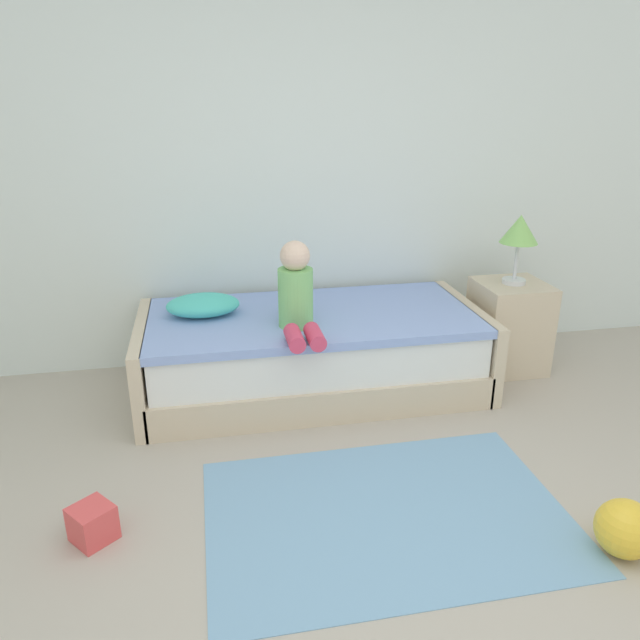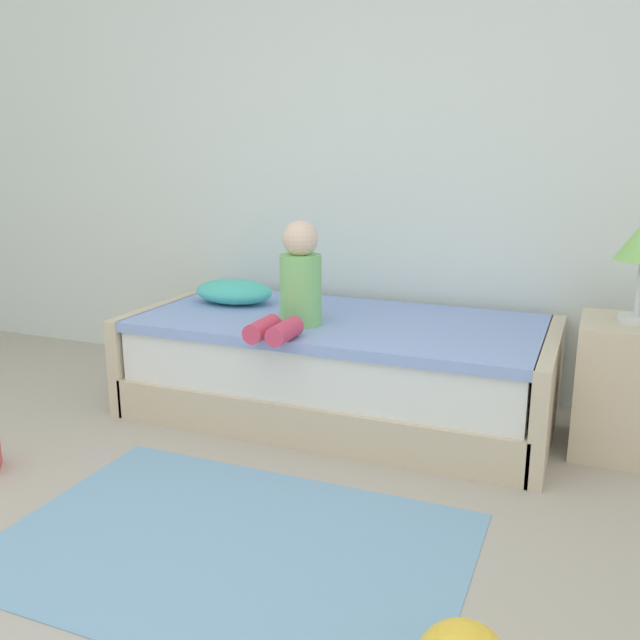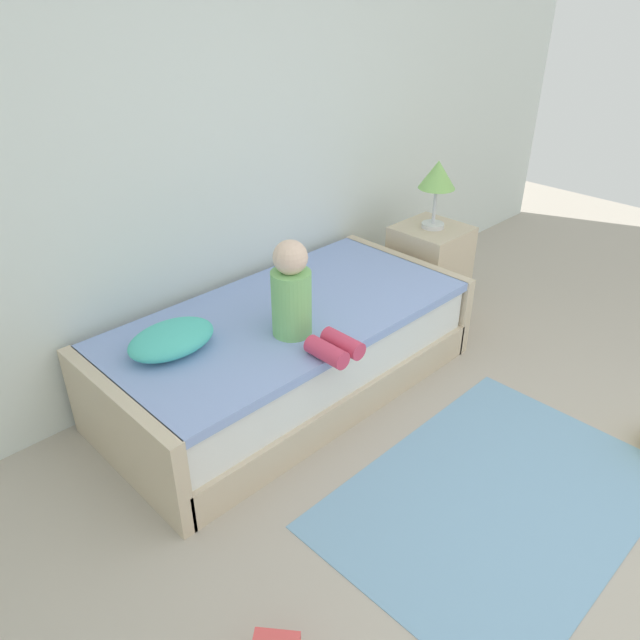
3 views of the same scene
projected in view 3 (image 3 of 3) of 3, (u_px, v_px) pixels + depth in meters
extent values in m
cube|color=silver|center=(203.00, 113.00, 3.17)|extent=(7.20, 0.10, 2.90)
cube|color=beige|center=(289.00, 373.00, 3.49)|extent=(2.00, 1.00, 0.20)
cube|color=white|center=(288.00, 339.00, 3.37)|extent=(1.94, 0.94, 0.25)
cube|color=#8CA5E0|center=(288.00, 316.00, 3.30)|extent=(1.98, 0.98, 0.05)
cube|color=beige|center=(123.00, 435.00, 2.79)|extent=(0.07, 1.00, 0.50)
cube|color=beige|center=(403.00, 292.00, 4.03)|extent=(0.07, 1.00, 0.50)
cube|color=beige|center=(429.00, 268.00, 4.23)|extent=(0.44, 0.44, 0.60)
cylinder|color=silver|center=(433.00, 225.00, 4.08)|extent=(0.15, 0.15, 0.03)
cylinder|color=silver|center=(435.00, 206.00, 4.01)|extent=(0.02, 0.02, 0.24)
cone|color=#8CCC66|center=(438.00, 174.00, 3.90)|extent=(0.24, 0.24, 0.18)
cylinder|color=#7FC672|center=(292.00, 303.00, 3.01)|extent=(0.20, 0.20, 0.34)
sphere|color=beige|center=(290.00, 257.00, 2.89)|extent=(0.17, 0.17, 0.17)
cylinder|color=#D83F60|center=(327.00, 352.00, 2.85)|extent=(0.09, 0.22, 0.09)
cylinder|color=#D83F60|center=(343.00, 343.00, 2.92)|extent=(0.09, 0.22, 0.09)
ellipsoid|color=#4CCCBC|center=(172.00, 339.00, 2.92)|extent=(0.44, 0.30, 0.13)
cube|color=#7AA8CC|center=(496.00, 497.00, 2.79)|extent=(1.60, 1.10, 0.01)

